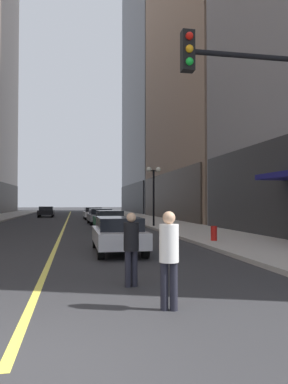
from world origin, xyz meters
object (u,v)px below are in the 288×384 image
(pedestrian_in_white_shirt, at_px, (169,252))
(car_grey, at_px, (100,216))
(fire_hydrant_right, at_px, (214,235))
(car_black, at_px, (46,211))
(car_green, at_px, (109,219))
(traffic_light_near_right, at_px, (278,121))
(pedestrian_in_black_coat, at_px, (131,244))
(street_lamp_right_mid, at_px, (154,183))
(car_silver, at_px, (118,233))
(car_white, at_px, (93,213))

(pedestrian_in_white_shirt, bearing_deg, car_grey, 88.88)
(fire_hydrant_right, bearing_deg, car_black, 106.56)
(car_green, xyz_separation_m, traffic_light_near_right, (2.34, -16.83, 3.02))
(car_grey, relative_size, car_black, 0.94)
(traffic_light_near_right, bearing_deg, car_green, 97.93)
(car_grey, xyz_separation_m, pedestrian_in_black_coat, (-0.87, -23.25, 0.23))
(traffic_light_near_right, bearing_deg, car_black, 101.34)
(pedestrian_in_black_coat, distance_m, fire_hydrant_right, 9.06)
(traffic_light_near_right, relative_size, street_lamp_right_mid, 1.28)
(car_silver, relative_size, fire_hydrant_right, 5.49)
(car_green, xyz_separation_m, pedestrian_in_white_shirt, (-0.63, -18.33, 0.28))
(fire_hydrant_right, bearing_deg, car_green, 113.77)
(car_silver, relative_size, car_green, 0.98)
(car_green, distance_m, pedestrian_in_black_coat, 16.48)
(car_green, height_order, traffic_light_near_right, traffic_light_near_right)
(car_silver, bearing_deg, car_green, 86.54)
(car_silver, xyz_separation_m, pedestrian_in_black_coat, (-0.34, -5.49, 0.23))
(car_silver, distance_m, car_black, 35.01)
(car_black, relative_size, fire_hydrant_right, 5.84)
(car_silver, height_order, fire_hydrant_right, car_silver)
(car_green, xyz_separation_m, pedestrian_in_black_coat, (-1.00, -16.45, 0.23))
(car_white, bearing_deg, fire_hydrant_right, -80.19)
(car_green, distance_m, fire_hydrant_right, 9.66)
(car_grey, height_order, car_black, same)
(car_grey, bearing_deg, car_black, 108.49)
(car_black, bearing_deg, pedestrian_in_white_shirt, -83.01)
(pedestrian_in_white_shirt, relative_size, traffic_light_near_right, 0.30)
(pedestrian_in_black_coat, height_order, fire_hydrant_right, pedestrian_in_black_coat)
(pedestrian_in_black_coat, distance_m, traffic_light_near_right, 4.38)
(car_green, bearing_deg, pedestrian_in_white_shirt, -91.96)
(car_silver, xyz_separation_m, car_grey, (0.52, 17.76, 0.00))
(car_green, bearing_deg, street_lamp_right_mid, 26.59)
(car_white, xyz_separation_m, pedestrian_in_white_shirt, (-0.31, -33.86, 0.28))
(car_black, bearing_deg, street_lamp_right_mid, -67.35)
(car_silver, relative_size, pedestrian_in_black_coat, 2.69)
(traffic_light_near_right, bearing_deg, street_lamp_right_mid, 86.76)
(traffic_light_near_right, bearing_deg, fire_hydrant_right, 79.03)
(fire_hydrant_right, bearing_deg, traffic_light_near_right, -100.97)
(car_green, relative_size, fire_hydrant_right, 5.61)
(car_silver, height_order, car_grey, same)
(car_silver, distance_m, pedestrian_in_white_shirt, 7.38)
(car_white, xyz_separation_m, pedestrian_in_black_coat, (-0.68, -31.97, 0.23))
(car_white, bearing_deg, pedestrian_in_white_shirt, -90.52)
(car_white, height_order, pedestrian_in_black_coat, pedestrian_in_black_coat)
(car_white, height_order, street_lamp_right_mid, street_lamp_right_mid)
(car_green, bearing_deg, pedestrian_in_black_coat, -93.49)
(pedestrian_in_white_shirt, bearing_deg, traffic_light_near_right, 26.80)
(car_silver, height_order, car_green, same)
(car_silver, distance_m, street_lamp_right_mid, 13.53)
(car_green, distance_m, car_white, 15.53)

